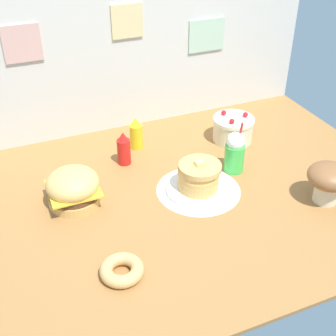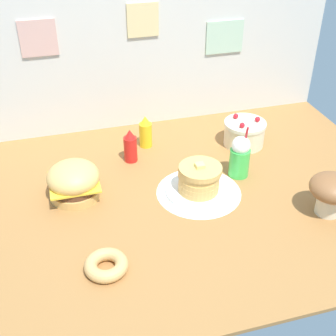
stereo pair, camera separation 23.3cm
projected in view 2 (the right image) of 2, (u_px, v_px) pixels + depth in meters
ground_plane at (179, 197)px, 2.40m from camera, size 2.50×1.73×0.02m
back_wall at (140, 46)px, 2.78m from camera, size 2.50×0.04×1.07m
doily_mat at (198, 192)px, 2.42m from camera, size 0.45×0.45×0.00m
burger at (74, 181)px, 2.35m from camera, size 0.27×0.27×0.20m
pancake_stack at (199, 181)px, 2.38m from camera, size 0.35×0.35×0.18m
layer_cake at (244, 133)px, 2.80m from camera, size 0.26×0.26×0.19m
ketchup_bottle at (130, 146)px, 2.63m from camera, size 0.08×0.08×0.21m
mustard_bottle at (146, 132)px, 2.77m from camera, size 0.08×0.08×0.21m
cream_soda_cup at (240, 157)px, 2.49m from camera, size 0.11×0.11×0.31m
donut_pink_glaze at (106, 265)px, 1.94m from camera, size 0.19×0.19×0.06m
mushroom_stool at (332, 191)px, 2.21m from camera, size 0.23×0.23×0.22m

